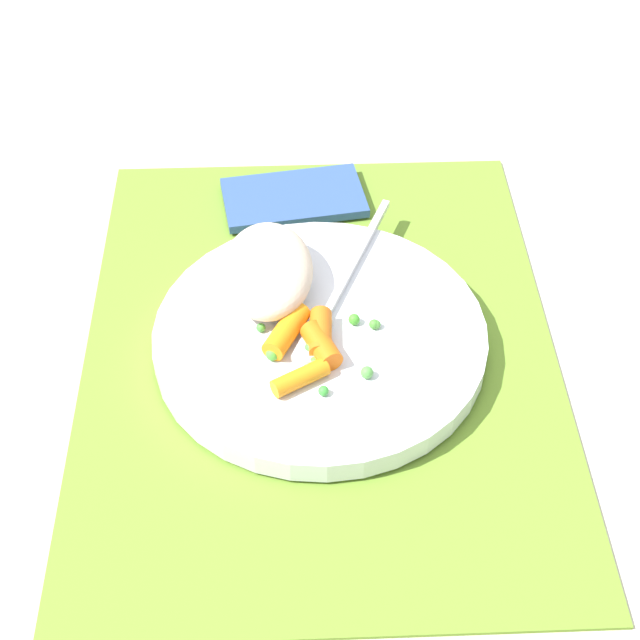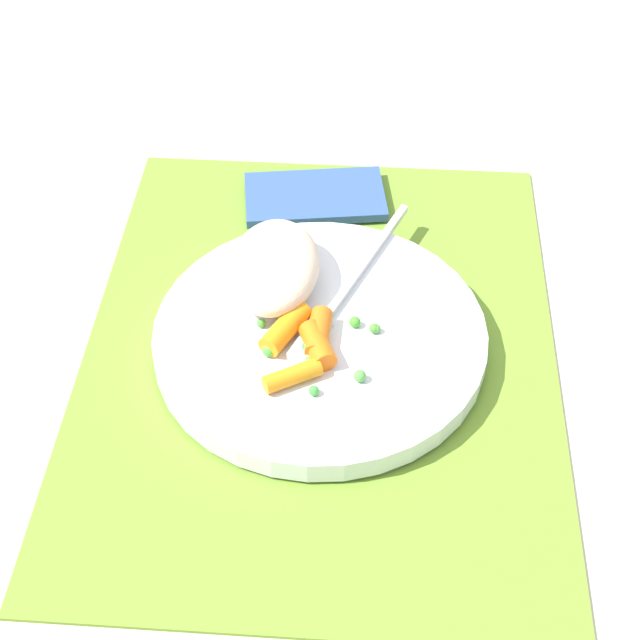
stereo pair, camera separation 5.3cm
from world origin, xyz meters
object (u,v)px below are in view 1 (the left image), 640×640
(carrot_portion, at_px, (308,343))
(napkin, at_px, (294,198))
(rice_mound, at_px, (267,270))
(fork, at_px, (338,293))
(plate, at_px, (320,338))

(carrot_portion, distance_m, napkin, 0.20)
(rice_mound, relative_size, carrot_portion, 1.23)
(fork, height_order, napkin, fork)
(plate, height_order, carrot_portion, carrot_portion)
(rice_mound, relative_size, fork, 0.57)
(carrot_portion, bearing_deg, napkin, -177.89)
(plate, bearing_deg, carrot_portion, -23.58)
(plate, relative_size, napkin, 2.04)
(rice_mound, bearing_deg, plate, 39.83)
(rice_mound, distance_m, carrot_portion, 0.08)
(rice_mound, bearing_deg, napkin, 170.47)
(plate, distance_m, fork, 0.04)
(plate, distance_m, carrot_portion, 0.03)
(rice_mound, relative_size, napkin, 0.85)
(rice_mound, bearing_deg, carrot_portion, 23.39)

